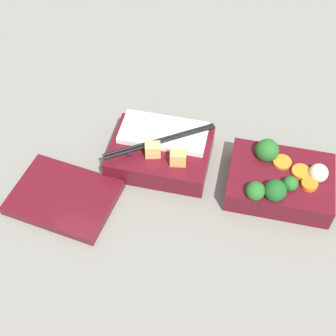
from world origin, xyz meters
TOP-DOWN VIEW (x-y plane):
  - ground_plane at (0.00, 0.00)m, footprint 3.00×3.00m
  - bento_tray_vegetable at (-0.12, 0.01)m, footprint 0.18×0.14m
  - bento_tray_rice at (0.10, -0.01)m, footprint 0.19×0.14m
  - bento_lid at (0.25, 0.12)m, footprint 0.20×0.16m

SIDE VIEW (x-z plane):
  - ground_plane at x=0.00m, z-range 0.00..0.00m
  - bento_lid at x=0.25m, z-range 0.00..0.02m
  - bento_tray_rice at x=0.10m, z-range -0.01..0.06m
  - bento_tray_vegetable at x=-0.12m, z-range -0.01..0.07m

